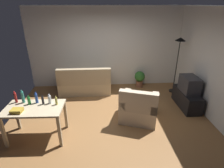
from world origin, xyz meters
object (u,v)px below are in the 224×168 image
at_px(armchair, 139,108).
at_px(bottle_blue, 36,98).
at_px(book_stack, 17,111).
at_px(bottle_tall, 23,97).
at_px(torchiere_lamp, 179,50).
at_px(bottle_red, 16,98).
at_px(tv, 190,84).
at_px(potted_plant, 140,78).
at_px(tv_stand, 187,99).
at_px(bottle_dark, 43,100).
at_px(couch, 85,84).
at_px(bottle_clear, 50,99).
at_px(bottle_green, 29,101).
at_px(bottle_squat, 56,101).
at_px(desk, 35,112).

bearing_deg(armchair, bottle_blue, 26.82).
bearing_deg(book_stack, bottle_tall, 92.98).
bearing_deg(torchiere_lamp, bottle_red, -157.29).
relative_size(tv, armchair, 0.53).
xyz_separation_m(torchiere_lamp, book_stack, (-4.13, -2.22, -0.61)).
relative_size(potted_plant, bottle_red, 2.12).
height_order(tv, armchair, same).
bearing_deg(book_stack, tv_stand, 16.48).
bearing_deg(bottle_dark, couch, 70.60).
relative_size(tv_stand, bottle_clear, 4.98).
height_order(bottle_tall, bottle_dark, bottle_tall).
xyz_separation_m(potted_plant, bottle_tall, (-3.08, -2.28, 0.56)).
bearing_deg(bottle_clear, bottle_green, -179.27).
bearing_deg(tv, bottle_dark, 104.05).
bearing_deg(bottle_tall, armchair, 6.15).
bearing_deg(bottle_dark, bottle_red, 169.00).
xyz_separation_m(tv_stand, bottle_clear, (-3.56, -0.90, 0.62)).
height_order(torchiere_lamp, bottle_tall, torchiere_lamp).
distance_m(tv, bottle_tall, 4.24).
height_order(tv, bottle_tall, bottle_tall).
distance_m(armchair, bottle_tall, 2.72).
xyz_separation_m(tv_stand, armchair, (-1.51, -0.54, 0.08)).
bearing_deg(bottle_tall, bottle_dark, -12.71).
xyz_separation_m(bottle_tall, bottle_dark, (0.45, -0.10, -0.04)).
height_order(potted_plant, bottle_dark, bottle_dark).
relative_size(bottle_dark, bottle_squat, 1.04).
height_order(tv_stand, bottle_squat, bottle_squat).
height_order(bottle_squat, book_stack, bottle_squat).
bearing_deg(torchiere_lamp, bottle_clear, -152.01).
distance_m(tv, potted_plant, 1.85).
relative_size(tv, bottle_green, 2.97).
height_order(couch, bottle_green, bottle_green).
relative_size(bottle_green, bottle_clear, 0.91).
xyz_separation_m(tv_stand, bottle_blue, (-3.85, -0.86, 0.63)).
bearing_deg(torchiere_lamp, desk, -152.11).
bearing_deg(tv, bottle_red, 100.63).
height_order(torchiere_lamp, bottle_blue, torchiere_lamp).
relative_size(bottle_red, bottle_blue, 1.05).
bearing_deg(bottle_dark, torchiere_lamp, 27.42).
distance_m(potted_plant, bottle_squat, 3.41).
relative_size(couch, bottle_tall, 5.60).
bearing_deg(tv_stand, armchair, 109.75).
xyz_separation_m(desk, bottle_blue, (0.01, 0.20, 0.22)).
bearing_deg(bottle_blue, couch, 66.24).
height_order(torchiere_lamp, bottle_red, torchiere_lamp).
xyz_separation_m(armchair, bottle_red, (-2.80, -0.27, 0.56)).
relative_size(tv, desk, 0.49).
relative_size(couch, book_stack, 7.35).
relative_size(tv_stand, bottle_dark, 5.19).
xyz_separation_m(bottle_red, bottle_squat, (0.90, -0.15, -0.03)).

